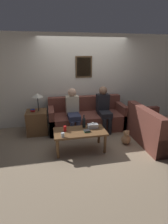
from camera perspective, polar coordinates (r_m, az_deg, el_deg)
The scene contains 14 objects.
ground_plane at distance 4.69m, azimuth 2.28°, elevation -7.67°, with size 16.00×16.00×0.00m, color gray.
wall_back at distance 5.22m, azimuth -0.18°, elevation 10.18°, with size 9.00×0.08×2.60m.
couch_main at distance 5.03m, azimuth 0.90°, elevation -1.89°, with size 2.13×0.88×0.88m.
couch_side at distance 4.56m, azimuth 21.97°, elevation -5.60°, with size 0.88×1.46×0.88m.
coffee_table at distance 3.87m, azimuth -1.33°, elevation -7.01°, with size 1.14×0.59×0.47m.
side_table_with_lamp at distance 4.87m, azimuth -15.04°, elevation -2.84°, with size 0.54×0.54×1.10m.
wine_bottle at distance 3.98m, azimuth -0.02°, elevation -3.46°, with size 0.07×0.07×0.30m.
drinking_glass at distance 3.58m, azimuth -6.93°, elevation -7.46°, with size 0.07×0.07×0.09m.
book_stack at distance 3.80m, azimuth 0.93°, elevation -6.18°, with size 0.15×0.13×0.04m.
soda_can at distance 3.82m, azimuth -6.22°, elevation -5.45°, with size 0.07×0.07×0.12m.
tissue_box at distance 3.97m, azimuth 2.90°, elevation -4.54°, with size 0.23×0.12×0.14m.
person_left at distance 4.64m, azimuth -3.60°, elevation 0.84°, with size 0.34×0.65×1.20m.
person_right at distance 4.84m, azimuth 6.50°, elevation 1.68°, with size 0.34×0.62×1.22m.
teddy_bear at distance 4.35m, azimuth 13.55°, elevation -8.25°, with size 0.22×0.22×0.35m.
Camera 1 is at (-1.03, -4.06, 2.10)m, focal length 28.00 mm.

